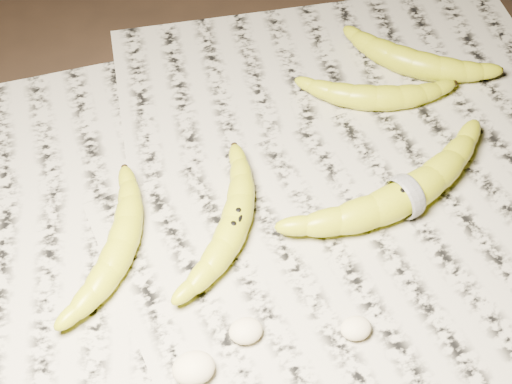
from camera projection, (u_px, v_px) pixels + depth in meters
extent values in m
plane|color=black|center=(267.00, 216.00, 0.78)|extent=(3.00, 3.00, 0.00)
cube|color=#AEA995|center=(252.00, 222.00, 0.77)|extent=(0.90, 0.70, 0.01)
torus|color=white|center=(405.00, 194.00, 0.77)|extent=(0.02, 0.05, 0.05)
ellipsoid|color=beige|center=(193.00, 366.00, 0.65)|extent=(0.04, 0.03, 0.02)
ellipsoid|color=beige|center=(246.00, 329.00, 0.68)|extent=(0.03, 0.03, 0.02)
ellipsoid|color=beige|center=(356.00, 326.00, 0.68)|extent=(0.03, 0.03, 0.02)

